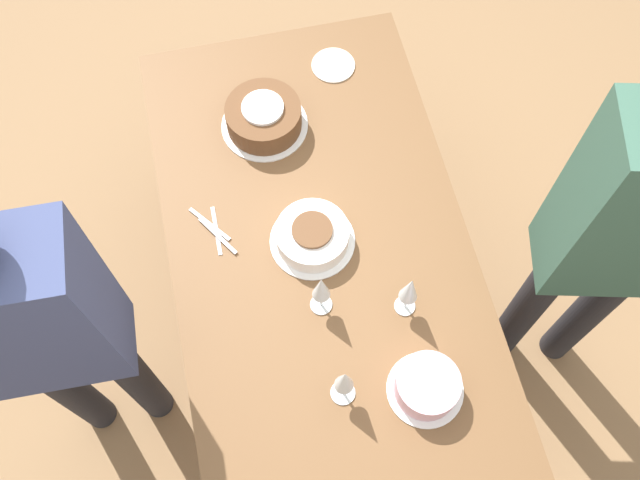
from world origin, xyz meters
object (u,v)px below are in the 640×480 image
object	(u,v)px
person_cutting	(44,331)
person_watching	(627,231)
wine_glass_extra	(344,381)
wine_glass_near	(321,288)
cake_back_decorated	(427,386)
wine_glass_far	(410,290)
cake_front_chocolate	(264,117)
cake_center_white	(312,236)

from	to	relation	value
person_cutting	person_watching	world-z (taller)	person_watching
person_cutting	wine_glass_extra	bearing A→B (deg)	-19.35
wine_glass_near	wine_glass_extra	size ratio (longest dim) A/B	0.96
wine_glass_extra	person_cutting	distance (m)	0.81
cake_back_decorated	person_watching	size ratio (longest dim) A/B	0.13
wine_glass_far	wine_glass_extra	size ratio (longest dim) A/B	0.98
cake_front_chocolate	person_watching	xyz separation A→B (m)	(0.73, 0.87, 0.22)
cake_back_decorated	wine_glass_far	distance (m)	0.27
cake_back_decorated	person_watching	world-z (taller)	person_watching
cake_back_decorated	person_watching	xyz separation A→B (m)	(-0.24, 0.60, 0.22)
wine_glass_extra	cake_back_decorated	bearing A→B (deg)	79.31
cake_front_chocolate	cake_back_decorated	bearing A→B (deg)	15.59
person_watching	person_cutting	bearing A→B (deg)	10.79
person_watching	wine_glass_far	bearing A→B (deg)	13.06
cake_center_white	wine_glass_near	world-z (taller)	wine_glass_near
cake_center_white	cake_back_decorated	distance (m)	0.56
cake_front_chocolate	person_cutting	xyz separation A→B (m)	(0.64, -0.71, 0.13)
cake_center_white	person_watching	world-z (taller)	person_watching
cake_front_chocolate	wine_glass_near	world-z (taller)	wine_glass_near
cake_center_white	wine_glass_far	xyz separation A→B (m)	(0.27, 0.22, 0.10)
wine_glass_extra	cake_front_chocolate	bearing A→B (deg)	-177.24
cake_back_decorated	wine_glass_far	size ratio (longest dim) A/B	1.08
wine_glass_far	person_watching	xyz separation A→B (m)	(0.01, 0.59, 0.13)
cake_front_chocolate	wine_glass_near	bearing A→B (deg)	3.76
person_cutting	cake_front_chocolate	bearing A→B (deg)	44.24
person_watching	cake_center_white	bearing A→B (deg)	-4.90
wine_glass_far	wine_glass_extra	xyz separation A→B (m)	(0.21, -0.24, 0.00)
cake_center_white	cake_front_chocolate	xyz separation A→B (m)	(-0.45, -0.06, 0.01)
cake_back_decorated	wine_glass_far	bearing A→B (deg)	177.36
wine_glass_far	person_cutting	world-z (taller)	person_cutting
wine_glass_extra	person_cutting	xyz separation A→B (m)	(-0.29, -0.75, 0.05)
wine_glass_far	wine_glass_extra	distance (m)	0.32
wine_glass_extra	wine_glass_far	bearing A→B (deg)	131.42
cake_back_decorated	cake_center_white	bearing A→B (deg)	-158.23
cake_back_decorated	person_cutting	xyz separation A→B (m)	(-0.34, -0.98, 0.14)
wine_glass_near	person_cutting	bearing A→B (deg)	-91.85
wine_glass_extra	person_watching	distance (m)	0.86
cake_front_chocolate	person_cutting	bearing A→B (deg)	-47.83
wine_glass_near	wine_glass_far	distance (m)	0.25
wine_glass_far	person_watching	distance (m)	0.60
cake_center_white	wine_glass_extra	size ratio (longest dim) A/B	1.28
person_cutting	cake_back_decorated	bearing A→B (deg)	-16.96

